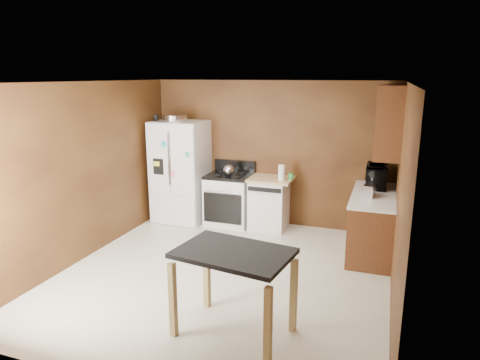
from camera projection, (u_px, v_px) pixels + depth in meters
The scene contains 18 objects.
floor at pixel (223, 275), 5.68m from camera, with size 4.50×4.50×0.00m, color white.
ceiling at pixel (221, 82), 5.08m from camera, with size 4.50×4.50×0.00m, color white.
wall_back at pixel (270, 154), 7.44m from camera, with size 4.20×4.20×0.00m, color brown.
wall_front at pixel (116, 251), 3.32m from camera, with size 4.20×4.20×0.00m, color brown.
wall_left at pixel (85, 172), 6.06m from camera, with size 4.50×4.50×0.00m, color brown.
wall_right at pixel (400, 199), 4.71m from camera, with size 4.50×4.50×0.00m, color brown.
roasting_pan at pixel (175, 118), 7.45m from camera, with size 0.43×0.43×0.11m, color silver.
pen_cup at pixel (156, 118), 7.46m from camera, with size 0.08×0.08×0.11m, color black.
kettle at pixel (229, 170), 7.32m from camera, with size 0.19×0.19×0.19m, color silver.
paper_towel at pixel (282, 173), 7.03m from camera, with size 0.11×0.11×0.26m, color white.
green_canister at pixel (291, 176), 7.12m from camera, with size 0.09×0.09×0.10m, color green.
toaster at pixel (370, 191), 6.07m from camera, with size 0.15×0.24×0.18m, color silver.
microwave at pixel (377, 177), 6.56m from camera, with size 0.57×0.39×0.32m, color black.
refrigerator at pixel (181, 171), 7.67m from camera, with size 0.90×0.80×1.80m.
gas_range at pixel (229, 199), 7.54m from camera, with size 0.76×0.68×1.10m.
dishwasher at pixel (269, 203), 7.33m from camera, with size 0.78×0.63×0.89m.
right_cabinets at pixel (377, 193), 6.23m from camera, with size 0.63×1.58×2.45m.
island at pixel (234, 265), 4.23m from camera, with size 1.20×0.89×0.91m.
Camera 1 is at (1.93, -4.85, 2.58)m, focal length 32.00 mm.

